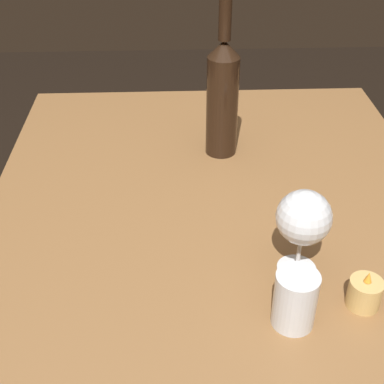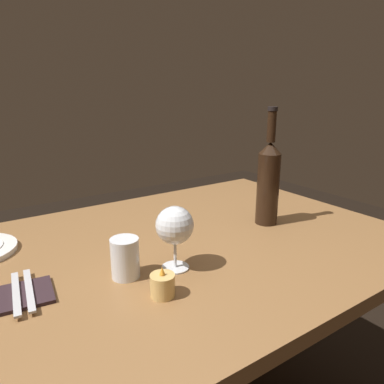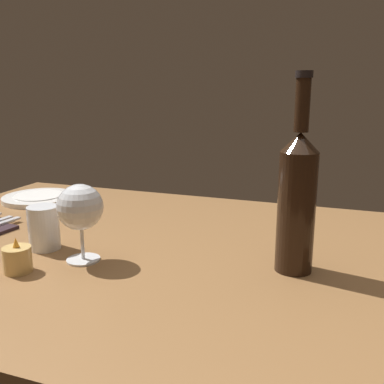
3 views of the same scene
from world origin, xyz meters
name	(u,v)px [view 1 (image 1 of 3)]	position (x,y,z in m)	size (l,w,h in m)	color
dining_table	(220,278)	(0.00, 0.00, 0.65)	(1.30, 0.90, 0.74)	olive
wine_glass_left	(304,219)	(0.08, 0.12, 0.85)	(0.09, 0.09, 0.15)	white
wine_bottle	(222,95)	(-0.32, 0.03, 0.88)	(0.07, 0.07, 0.36)	black
water_tumbler	(295,302)	(0.19, 0.09, 0.78)	(0.06, 0.06, 0.09)	white
votive_candle	(364,294)	(0.16, 0.21, 0.76)	(0.05, 0.05, 0.07)	#DBB266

